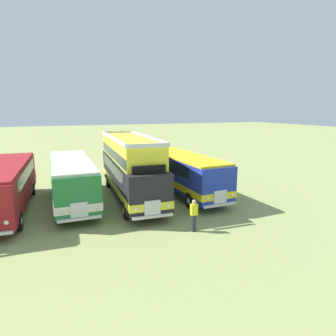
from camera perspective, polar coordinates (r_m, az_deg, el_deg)
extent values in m
plane|color=#8C9956|center=(21.31, -28.69, -7.33)|extent=(200.00, 200.00, 0.00)
cube|color=maroon|center=(20.84, -29.14, -2.90)|extent=(3.08, 10.46, 2.30)
cube|color=maroon|center=(20.99, -28.99, -4.49)|extent=(3.12, 10.50, 0.44)
cube|color=#19232D|center=(21.10, -29.12, -1.06)|extent=(2.97, 8.06, 0.76)
sphere|color=#EAEACC|center=(15.91, -28.93, -9.28)|extent=(0.22, 0.22, 0.22)
cube|color=maroon|center=(20.61, -29.47, 0.39)|extent=(3.02, 10.06, 0.14)
cylinder|color=black|center=(17.59, -27.03, -9.18)|extent=(0.34, 1.05, 1.04)
cylinder|color=silver|center=(17.57, -26.54, -9.16)|extent=(0.04, 0.36, 0.36)
cylinder|color=black|center=(24.18, -24.85, -3.57)|extent=(0.34, 1.05, 1.04)
cylinder|color=silver|center=(24.17, -24.49, -3.55)|extent=(0.04, 0.36, 0.36)
cube|color=#237538|center=(20.83, -18.21, -2.02)|extent=(2.56, 9.61, 2.30)
cube|color=silver|center=(20.98, -18.11, -3.61)|extent=(2.60, 9.65, 0.44)
cube|color=#19232D|center=(21.10, -18.39, -0.19)|extent=(2.57, 7.21, 0.76)
cube|color=#19232D|center=(16.09, -17.20, -3.44)|extent=(2.20, 0.11, 0.90)
cube|color=silver|center=(16.34, -16.91, -7.78)|extent=(0.90, 0.13, 0.80)
cube|color=silver|center=(16.47, -16.80, -9.46)|extent=(2.30, 0.15, 0.16)
sphere|color=#EAEACC|center=(16.41, -13.75, -7.52)|extent=(0.22, 0.22, 0.22)
sphere|color=#EAEACC|center=(16.29, -20.09, -8.04)|extent=(0.22, 0.22, 0.22)
cube|color=silver|center=(20.60, -18.42, 1.29)|extent=(2.52, 9.21, 0.14)
cylinder|color=black|center=(18.19, -13.64, -7.56)|extent=(0.29, 1.04, 1.04)
cylinder|color=silver|center=(18.21, -13.17, -7.52)|extent=(0.02, 0.36, 0.36)
cylinder|color=black|center=(18.05, -20.95, -8.16)|extent=(0.29, 1.04, 1.04)
cylinder|color=silver|center=(18.05, -21.43, -8.19)|extent=(0.02, 0.36, 0.36)
cylinder|color=black|center=(24.10, -15.80, -2.98)|extent=(0.29, 1.04, 1.04)
cylinder|color=silver|center=(24.11, -15.44, -2.96)|extent=(0.02, 0.36, 0.36)
cylinder|color=black|center=(23.99, -21.27, -3.40)|extent=(0.29, 1.04, 1.04)
cylinder|color=silver|center=(23.99, -21.63, -3.43)|extent=(0.02, 0.36, 0.36)
cube|color=black|center=(20.99, -7.24, -1.43)|extent=(3.08, 11.05, 2.30)
cube|color=yellow|center=(21.13, -7.20, -3.02)|extent=(3.12, 11.09, 0.44)
cube|color=#19232D|center=(21.25, -7.50, 0.38)|extent=(2.98, 8.65, 0.76)
cube|color=#19232D|center=(15.73, -3.20, -3.27)|extent=(2.20, 0.22, 0.90)
cube|color=silver|center=(15.99, -3.04, -7.70)|extent=(0.91, 0.17, 0.80)
cube|color=silver|center=(16.14, -2.99, -9.41)|extent=(2.30, 0.26, 0.16)
sphere|color=#EAEACC|center=(16.24, 0.05, -7.38)|extent=(0.22, 0.22, 0.22)
sphere|color=#EAEACC|center=(15.77, -6.20, -8.03)|extent=(0.22, 0.22, 0.22)
cube|color=yellow|center=(20.90, -7.51, 3.80)|extent=(2.93, 10.14, 1.50)
cube|color=silver|center=(15.76, -3.72, 4.35)|extent=(2.40, 0.23, 0.24)
cube|color=silver|center=(25.23, -9.66, 6.86)|extent=(2.40, 0.23, 0.24)
cube|color=silver|center=(21.08, -4.36, 6.12)|extent=(0.63, 10.02, 0.24)
cube|color=silver|center=(20.60, -10.86, 5.83)|extent=(0.63, 10.02, 0.24)
cube|color=#19232D|center=(20.94, -7.49, 2.99)|extent=(2.96, 10.04, 0.64)
cube|color=black|center=(16.02, -3.71, -0.25)|extent=(1.90, 0.22, 0.40)
cylinder|color=black|center=(17.99, -0.94, -7.43)|extent=(0.33, 1.05, 1.04)
cylinder|color=silver|center=(18.04, -0.49, -7.38)|extent=(0.04, 0.36, 0.36)
cylinder|color=black|center=(17.45, -8.21, -8.16)|extent=(0.33, 1.05, 1.04)
cylinder|color=silver|center=(17.43, -8.70, -8.20)|extent=(0.04, 0.36, 0.36)
cylinder|color=black|center=(24.98, -6.34, -2.11)|extent=(0.33, 1.05, 1.04)
cylinder|color=silver|center=(25.01, -6.00, -2.09)|extent=(0.04, 0.36, 0.36)
cylinder|color=black|center=(24.60, -11.57, -2.49)|extent=(0.33, 1.05, 1.04)
cylinder|color=silver|center=(24.58, -11.92, -2.52)|extent=(0.04, 0.36, 0.36)
cube|color=#1E339E|center=(22.47, 2.48, -0.49)|extent=(2.87, 10.71, 2.30)
cube|color=yellow|center=(22.60, 2.46, -1.98)|extent=(2.91, 10.75, 0.44)
cube|color=#19232D|center=(22.71, 2.04, 1.18)|extent=(2.82, 8.31, 0.76)
cube|color=#19232D|center=(17.90, 10.05, -1.62)|extent=(2.20, 0.18, 0.90)
cube|color=silver|center=(18.13, 10.10, -5.54)|extent=(0.90, 0.15, 0.80)
cube|color=silver|center=(18.26, 10.10, -7.07)|extent=(2.30, 0.22, 0.16)
sphere|color=#EAEACC|center=(18.63, 12.42, -5.17)|extent=(0.22, 0.22, 0.22)
sphere|color=#EAEACC|center=(17.65, 7.69, -5.93)|extent=(0.22, 0.22, 0.22)
cube|color=yellow|center=(22.25, 2.50, 2.58)|extent=(2.82, 10.31, 0.14)
cylinder|color=black|center=(20.23, 10.13, -5.47)|extent=(0.32, 1.05, 1.04)
cylinder|color=silver|center=(20.31, 10.48, -5.41)|extent=(0.03, 0.36, 0.36)
cylinder|color=black|center=(19.07, 4.36, -6.37)|extent=(0.32, 1.05, 1.04)
cylinder|color=silver|center=(19.00, 3.96, -6.42)|extent=(0.03, 0.36, 0.36)
cylinder|color=black|center=(26.30, 1.27, -1.36)|extent=(0.32, 1.05, 1.04)
cylinder|color=silver|center=(26.36, 1.56, -1.33)|extent=(0.03, 0.36, 0.36)
cylinder|color=black|center=(25.42, -3.42, -1.82)|extent=(0.32, 1.05, 1.04)
cylinder|color=silver|center=(25.37, -3.74, -1.85)|extent=(0.03, 0.36, 0.36)
cylinder|color=#23232D|center=(15.70, 5.04, -10.63)|extent=(0.24, 0.24, 0.90)
cube|color=yellow|center=(15.44, 5.08, -8.05)|extent=(0.36, 0.22, 0.60)
sphere|color=tan|center=(15.30, 5.11, -6.57)|extent=(0.22, 0.22, 0.22)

